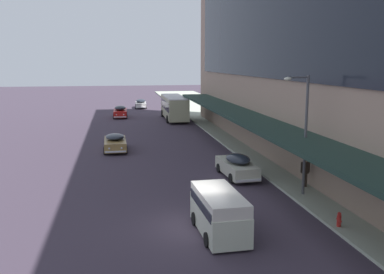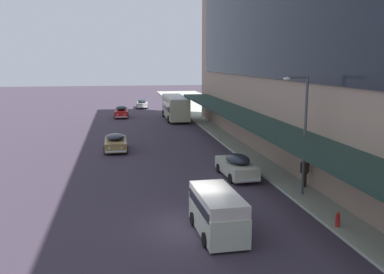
% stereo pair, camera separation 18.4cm
% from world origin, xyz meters
% --- Properties ---
extents(ground, '(240.00, 240.00, 0.00)m').
position_xyz_m(ground, '(0.00, 0.00, 0.00)').
color(ground, '#3A303E').
extents(transit_bus_kerbside_front, '(2.77, 9.90, 3.16)m').
position_xyz_m(transit_bus_kerbside_front, '(3.88, 37.34, 1.82)').
color(transit_bus_kerbside_front, '#AFAE86').
rests_on(transit_bus_kerbside_front, ground).
extents(sedan_second_near, '(2.01, 4.61, 1.53)m').
position_xyz_m(sedan_second_near, '(0.32, 52.71, 0.75)').
color(sedan_second_near, beige).
rests_on(sedan_second_near, ground).
extents(sedan_oncoming_rear, '(2.07, 4.75, 1.61)m').
position_xyz_m(sedan_oncoming_rear, '(4.21, 8.14, 0.79)').
color(sedan_oncoming_rear, beige).
rests_on(sedan_oncoming_rear, ground).
extents(sedan_oncoming_front, '(1.98, 4.79, 1.63)m').
position_xyz_m(sedan_oncoming_front, '(-3.21, 41.06, 0.80)').
color(sedan_oncoming_front, '#B61916').
rests_on(sedan_oncoming_front, ground).
extents(sedan_lead_near, '(2.02, 4.61, 1.46)m').
position_xyz_m(sedan_lead_near, '(-3.92, 18.45, 0.73)').
color(sedan_lead_near, olive).
rests_on(sedan_lead_near, ground).
extents(vw_van, '(2.02, 4.61, 1.96)m').
position_xyz_m(vw_van, '(0.71, -0.97, 1.10)').
color(vw_van, beige).
rests_on(vw_van, ground).
extents(pedestrian_at_kerb, '(0.62, 0.33, 1.86)m').
position_xyz_m(pedestrian_at_kerb, '(7.53, 4.71, 1.18)').
color(pedestrian_at_kerb, '#30251E').
rests_on(pedestrian_at_kerb, sidewalk_kerb).
extents(street_lamp, '(1.50, 0.28, 6.83)m').
position_xyz_m(street_lamp, '(6.64, 3.36, 4.13)').
color(street_lamp, '#4C4C51').
rests_on(street_lamp, sidewalk_kerb).
extents(fire_hydrant, '(0.20, 0.40, 0.70)m').
position_xyz_m(fire_hydrant, '(6.36, -1.57, 0.49)').
color(fire_hydrant, red).
rests_on(fire_hydrant, sidewalk_kerb).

